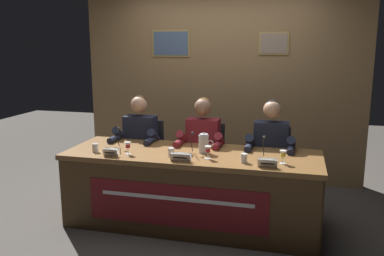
{
  "coord_description": "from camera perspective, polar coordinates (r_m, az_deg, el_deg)",
  "views": [
    {
      "loc": [
        0.99,
        -3.84,
        1.82
      ],
      "look_at": [
        0.0,
        0.0,
        1.0
      ],
      "focal_mm": 38.4,
      "sensor_mm": 36.0,
      "label": 1
    }
  ],
  "objects": [
    {
      "name": "ground_plane",
      "position": [
        4.37,
        0.0,
        -12.99
      ],
      "size": [
        12.0,
        12.0,
        0.0
      ],
      "primitive_type": "plane",
      "color": "#4C4742"
    },
    {
      "name": "wall_back_panelled",
      "position": [
        5.53,
        4.06,
        6.25
      ],
      "size": [
        3.74,
        0.14,
        2.6
      ],
      "color": "#937047",
      "rests_on": "ground_plane"
    },
    {
      "name": "conference_table",
      "position": [
        4.08,
        -0.39,
        -7.12
      ],
      "size": [
        2.54,
        0.88,
        0.75
      ],
      "color": "brown",
      "rests_on": "ground_plane"
    },
    {
      "name": "chair_left",
      "position": [
        4.98,
        -6.57,
        -4.43
      ],
      "size": [
        0.44,
        0.45,
        0.91
      ],
      "color": "black",
      "rests_on": "ground_plane"
    },
    {
      "name": "panelist_left",
      "position": [
        4.73,
        -7.51,
        -1.84
      ],
      "size": [
        0.51,
        0.48,
        1.24
      ],
      "color": "black",
      "rests_on": "ground_plane"
    },
    {
      "name": "nameplate_left",
      "position": [
        4.04,
        -11.21,
        -3.33
      ],
      "size": [
        0.15,
        0.06,
        0.08
      ],
      "color": "white",
      "rests_on": "conference_table"
    },
    {
      "name": "juice_glass_left",
      "position": [
        4.07,
        -8.9,
        -2.46
      ],
      "size": [
        0.06,
        0.06,
        0.12
      ],
      "color": "white",
      "rests_on": "conference_table"
    },
    {
      "name": "water_cup_left",
      "position": [
        4.23,
        -13.28,
        -2.76
      ],
      "size": [
        0.06,
        0.06,
        0.08
      ],
      "color": "silver",
      "rests_on": "conference_table"
    },
    {
      "name": "microphone_left",
      "position": [
        4.29,
        -10.55,
        -1.95
      ],
      "size": [
        0.06,
        0.17,
        0.22
      ],
      "color": "black",
      "rests_on": "conference_table"
    },
    {
      "name": "chair_center",
      "position": [
        4.77,
        1.86,
        -5.07
      ],
      "size": [
        0.44,
        0.45,
        0.91
      ],
      "color": "black",
      "rests_on": "ground_plane"
    },
    {
      "name": "panelist_center",
      "position": [
        4.51,
        1.33,
        -2.4
      ],
      "size": [
        0.51,
        0.48,
        1.24
      ],
      "color": "black",
      "rests_on": "ground_plane"
    },
    {
      "name": "nameplate_center",
      "position": [
        3.8,
        -1.59,
        -4.07
      ],
      "size": [
        0.2,
        0.06,
        0.08
      ],
      "color": "white",
      "rests_on": "conference_table"
    },
    {
      "name": "juice_glass_center",
      "position": [
        3.87,
        2.23,
        -3.07
      ],
      "size": [
        0.06,
        0.06,
        0.12
      ],
      "color": "white",
      "rests_on": "conference_table"
    },
    {
      "name": "water_cup_center",
      "position": [
        3.96,
        -2.91,
        -3.46
      ],
      "size": [
        0.06,
        0.06,
        0.08
      ],
      "color": "silver",
      "rests_on": "conference_table"
    },
    {
      "name": "microphone_center",
      "position": [
        4.0,
        -0.21,
        -2.75
      ],
      "size": [
        0.06,
        0.17,
        0.22
      ],
      "color": "black",
      "rests_on": "conference_table"
    },
    {
      "name": "chair_right",
      "position": [
        4.68,
        10.85,
        -5.63
      ],
      "size": [
        0.44,
        0.45,
        0.91
      ],
      "color": "black",
      "rests_on": "ground_plane"
    },
    {
      "name": "panelist_right",
      "position": [
        4.41,
        10.82,
        -2.94
      ],
      "size": [
        0.51,
        0.48,
        1.24
      ],
      "color": "black",
      "rests_on": "ground_plane"
    },
    {
      "name": "nameplate_right",
      "position": [
        3.67,
        10.46,
        -4.82
      ],
      "size": [
        0.17,
        0.06,
        0.08
      ],
      "color": "white",
      "rests_on": "conference_table"
    },
    {
      "name": "juice_glass_right",
      "position": [
        3.8,
        12.52,
        -3.61
      ],
      "size": [
        0.06,
        0.06,
        0.12
      ],
      "color": "white",
      "rests_on": "conference_table"
    },
    {
      "name": "water_cup_right",
      "position": [
        3.78,
        7.24,
        -4.24
      ],
      "size": [
        0.06,
        0.06,
        0.08
      ],
      "color": "silver",
      "rests_on": "conference_table"
    },
    {
      "name": "microphone_right",
      "position": [
        3.88,
        9.86,
        -3.37
      ],
      "size": [
        0.06,
        0.17,
        0.22
      ],
      "color": "black",
      "rests_on": "conference_table"
    },
    {
      "name": "water_pitcher_central",
      "position": [
        4.08,
        1.65,
        -2.17
      ],
      "size": [
        0.15,
        0.1,
        0.21
      ],
      "color": "silver",
      "rests_on": "conference_table"
    }
  ]
}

